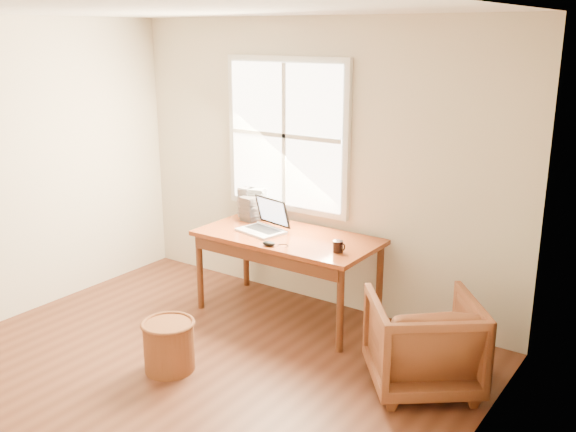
# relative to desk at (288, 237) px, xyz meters

# --- Properties ---
(room_shell) EXTENTS (4.04, 4.54, 2.64)m
(room_shell) POSITION_rel_desk_xyz_m (-0.02, -1.64, 0.59)
(room_shell) COLOR brown
(room_shell) RESTS_ON ground
(desk) EXTENTS (1.60, 0.80, 0.04)m
(desk) POSITION_rel_desk_xyz_m (0.00, 0.00, 0.00)
(desk) COLOR brown
(desk) RESTS_ON room_shell
(armchair) EXTENTS (1.04, 1.05, 0.69)m
(armchair) POSITION_rel_desk_xyz_m (1.49, -0.46, -0.39)
(armchair) COLOR brown
(armchair) RESTS_ON room_shell
(wicker_stool) EXTENTS (0.41, 0.41, 0.38)m
(wicker_stool) POSITION_rel_desk_xyz_m (-0.17, -1.32, -0.54)
(wicker_stool) COLOR brown
(wicker_stool) RESTS_ON room_shell
(laptop) EXTENTS (0.46, 0.47, 0.29)m
(laptop) POSITION_rel_desk_xyz_m (-0.24, -0.06, 0.16)
(laptop) COLOR silver
(laptop) RESTS_ON desk
(mouse) EXTENTS (0.13, 0.09, 0.04)m
(mouse) POSITION_rel_desk_xyz_m (0.03, -0.32, 0.04)
(mouse) COLOR black
(mouse) RESTS_ON desk
(coffee_mug) EXTENTS (0.09, 0.09, 0.09)m
(coffee_mug) POSITION_rel_desk_xyz_m (0.59, -0.13, 0.07)
(coffee_mug) COLOR black
(coffee_mug) RESTS_ON desk
(cd_stack_a) EXTENTS (0.18, 0.17, 0.29)m
(cd_stack_a) POSITION_rel_desk_xyz_m (-0.55, 0.28, 0.17)
(cd_stack_a) COLOR silver
(cd_stack_a) RESTS_ON desk
(cd_stack_b) EXTENTS (0.17, 0.15, 0.23)m
(cd_stack_b) POSITION_rel_desk_xyz_m (-0.55, 0.17, 0.14)
(cd_stack_b) COLOR #232428
(cd_stack_b) RESTS_ON desk
(cd_stack_c) EXTENTS (0.14, 0.12, 0.29)m
(cd_stack_c) POSITION_rel_desk_xyz_m (-0.65, 0.25, 0.16)
(cd_stack_c) COLOR #A3A5B1
(cd_stack_c) RESTS_ON desk
(cd_stack_d) EXTENTS (0.16, 0.15, 0.16)m
(cd_stack_d) POSITION_rel_desk_xyz_m (-0.36, 0.30, 0.10)
(cd_stack_d) COLOR #AFB3BB
(cd_stack_d) RESTS_ON desk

